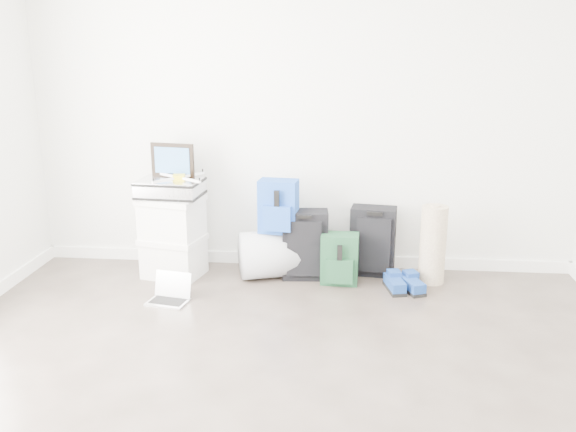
# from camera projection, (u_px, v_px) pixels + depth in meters

# --- Properties ---
(room_envelope) EXTENTS (4.52, 5.02, 2.71)m
(room_envelope) POSITION_uv_depth(u_px,v_px,m) (261.00, 73.00, 2.44)
(room_envelope) COLOR silver
(room_envelope) RESTS_ON ground
(boxes_stack) EXTENTS (0.54, 0.47, 0.67)m
(boxes_stack) POSITION_uv_depth(u_px,v_px,m) (173.00, 236.00, 4.94)
(boxes_stack) COLOR silver
(boxes_stack) RESTS_ON ground
(briefcase) EXTENTS (0.51, 0.39, 0.14)m
(briefcase) POSITION_uv_depth(u_px,v_px,m) (170.00, 188.00, 4.84)
(briefcase) COLOR #B2B2B7
(briefcase) RESTS_ON boxes_stack
(painting) EXTENTS (0.36, 0.09, 0.27)m
(painting) POSITION_uv_depth(u_px,v_px,m) (172.00, 160.00, 4.87)
(painting) COLOR black
(painting) RESTS_ON briefcase
(drone) EXTENTS (0.42, 0.42, 0.05)m
(drone) POSITION_uv_depth(u_px,v_px,m) (179.00, 177.00, 4.78)
(drone) COLOR gold
(drone) RESTS_ON briefcase
(duffel_bag) EXTENTS (0.71, 0.56, 0.39)m
(duffel_bag) POSITION_uv_depth(u_px,v_px,m) (279.00, 254.00, 4.97)
(duffel_bag) COLOR gray
(duffel_bag) RESTS_ON ground
(blue_backpack) EXTENTS (0.32, 0.25, 0.43)m
(blue_backpack) POSITION_uv_depth(u_px,v_px,m) (278.00, 207.00, 4.83)
(blue_backpack) COLOR #173995
(blue_backpack) RESTS_ON duffel_bag
(large_suitcase) EXTENTS (0.38, 0.26, 0.56)m
(large_suitcase) POSITION_uv_depth(u_px,v_px,m) (305.00, 245.00, 4.91)
(large_suitcase) COLOR black
(large_suitcase) RESTS_ON ground
(green_backpack) EXTENTS (0.30, 0.23, 0.41)m
(green_backpack) POSITION_uv_depth(u_px,v_px,m) (340.00, 260.00, 4.81)
(green_backpack) COLOR #163D22
(green_backpack) RESTS_ON ground
(carry_on) EXTENTS (0.39, 0.28, 0.57)m
(carry_on) POSITION_uv_depth(u_px,v_px,m) (373.00, 241.00, 4.99)
(carry_on) COLOR black
(carry_on) RESTS_ON ground
(shoes) EXTENTS (0.32, 0.31, 0.10)m
(shoes) POSITION_uv_depth(u_px,v_px,m) (403.00, 285.00, 4.70)
(shoes) COLOR black
(shoes) RESTS_ON ground
(rolled_rug) EXTENTS (0.20, 0.20, 0.63)m
(rolled_rug) POSITION_uv_depth(u_px,v_px,m) (433.00, 245.00, 4.81)
(rolled_rug) COLOR gray
(rolled_rug) RESTS_ON ground
(laptop) EXTENTS (0.32, 0.26, 0.21)m
(laptop) POSITION_uv_depth(u_px,v_px,m) (170.00, 294.00, 4.51)
(laptop) COLOR silver
(laptop) RESTS_ON ground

